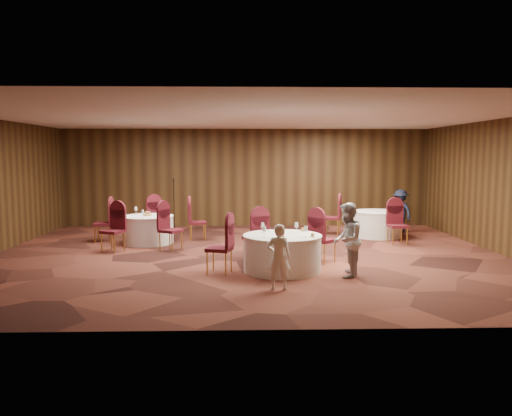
{
  "coord_description": "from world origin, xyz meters",
  "views": [
    {
      "loc": [
        -0.13,
        -11.47,
        2.33
      ],
      "look_at": [
        0.2,
        0.2,
        1.1
      ],
      "focal_mm": 35.0,
      "sensor_mm": 36.0,
      "label": 1
    }
  ],
  "objects_px": {
    "table_left": "(148,229)",
    "mic_stand": "(174,217)",
    "table_main": "(282,253)",
    "table_right": "(377,224)",
    "man_c": "(400,211)",
    "woman_a": "(279,257)",
    "woman_b": "(347,240)"
  },
  "relations": [
    {
      "from": "table_main",
      "to": "mic_stand",
      "type": "height_order",
      "value": "mic_stand"
    },
    {
      "from": "table_main",
      "to": "woman_a",
      "type": "distance_m",
      "value": 1.44
    },
    {
      "from": "table_right",
      "to": "man_c",
      "type": "xyz_separation_m",
      "value": [
        0.89,
        0.73,
        0.28
      ]
    },
    {
      "from": "table_right",
      "to": "mic_stand",
      "type": "distance_m",
      "value": 6.02
    },
    {
      "from": "table_left",
      "to": "woman_a",
      "type": "height_order",
      "value": "woman_a"
    },
    {
      "from": "woman_a",
      "to": "woman_b",
      "type": "relative_size",
      "value": 0.81
    },
    {
      "from": "table_main",
      "to": "woman_b",
      "type": "distance_m",
      "value": 1.35
    },
    {
      "from": "table_left",
      "to": "mic_stand",
      "type": "xyz_separation_m",
      "value": [
        0.46,
        1.8,
        0.11
      ]
    },
    {
      "from": "mic_stand",
      "to": "man_c",
      "type": "distance_m",
      "value": 6.85
    },
    {
      "from": "table_left",
      "to": "mic_stand",
      "type": "height_order",
      "value": "mic_stand"
    },
    {
      "from": "table_left",
      "to": "woman_b",
      "type": "height_order",
      "value": "woman_b"
    },
    {
      "from": "woman_a",
      "to": "woman_b",
      "type": "bearing_deg",
      "value": -143.98
    },
    {
      "from": "woman_a",
      "to": "man_c",
      "type": "height_order",
      "value": "man_c"
    },
    {
      "from": "table_right",
      "to": "man_c",
      "type": "bearing_deg",
      "value": 39.27
    },
    {
      "from": "table_left",
      "to": "woman_b",
      "type": "relative_size",
      "value": 0.95
    },
    {
      "from": "mic_stand",
      "to": "woman_a",
      "type": "xyz_separation_m",
      "value": [
        2.68,
        -6.52,
        0.09
      ]
    },
    {
      "from": "table_main",
      "to": "mic_stand",
      "type": "distance_m",
      "value": 5.85
    },
    {
      "from": "table_left",
      "to": "woman_b",
      "type": "distance_m",
      "value": 5.92
    },
    {
      "from": "table_main",
      "to": "table_left",
      "type": "distance_m",
      "value": 4.68
    },
    {
      "from": "table_main",
      "to": "woman_a",
      "type": "bearing_deg",
      "value": -97.28
    },
    {
      "from": "table_left",
      "to": "woman_a",
      "type": "xyz_separation_m",
      "value": [
        3.13,
        -4.72,
        0.2
      ]
    },
    {
      "from": "woman_b",
      "to": "mic_stand",
      "type": "bearing_deg",
      "value": -125.04
    },
    {
      "from": "woman_b",
      "to": "table_left",
      "type": "bearing_deg",
      "value": -111.07
    },
    {
      "from": "woman_a",
      "to": "man_c",
      "type": "relative_size",
      "value": 0.89
    },
    {
      "from": "table_main",
      "to": "table_left",
      "type": "bearing_deg",
      "value": 135.12
    },
    {
      "from": "table_main",
      "to": "table_right",
      "type": "bearing_deg",
      "value": 53.88
    },
    {
      "from": "table_main",
      "to": "man_c",
      "type": "relative_size",
      "value": 1.21
    },
    {
      "from": "table_left",
      "to": "man_c",
      "type": "distance_m",
      "value": 7.5
    },
    {
      "from": "mic_stand",
      "to": "woman_b",
      "type": "xyz_separation_m",
      "value": [
        4.06,
        -5.61,
        0.23
      ]
    },
    {
      "from": "woman_a",
      "to": "woman_b",
      "type": "xyz_separation_m",
      "value": [
        1.38,
        0.9,
        0.14
      ]
    },
    {
      "from": "woman_a",
      "to": "man_c",
      "type": "bearing_deg",
      "value": -120.34
    },
    {
      "from": "table_main",
      "to": "man_c",
      "type": "height_order",
      "value": "man_c"
    }
  ]
}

